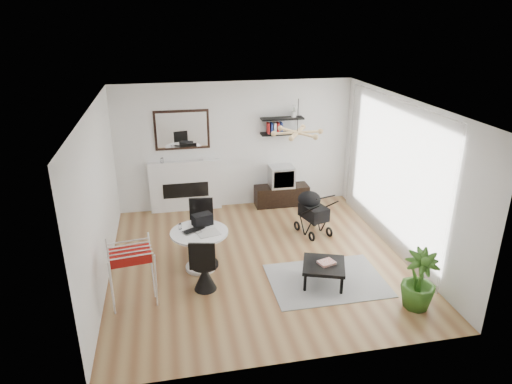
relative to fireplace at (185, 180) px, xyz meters
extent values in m
plane|color=brown|center=(1.10, -2.42, -0.69)|extent=(5.00, 5.00, 0.00)
plane|color=white|center=(1.10, -2.42, 2.01)|extent=(5.00, 5.00, 0.00)
plane|color=white|center=(1.10, 0.08, 0.66)|extent=(5.00, 0.00, 5.00)
plane|color=white|center=(-1.40, -2.42, 0.66)|extent=(0.00, 5.00, 5.00)
plane|color=white|center=(3.60, -2.42, 0.66)|extent=(0.00, 5.00, 5.00)
cube|color=white|center=(3.50, -2.22, 0.66)|extent=(0.04, 3.60, 2.60)
cube|color=white|center=(0.00, 0.00, -0.14)|extent=(1.50, 0.15, 1.10)
cube|color=black|center=(0.00, -0.06, -0.21)|extent=(0.95, 0.06, 0.32)
cube|color=black|center=(0.00, 0.06, 1.06)|extent=(1.12, 0.03, 0.82)
cube|color=white|center=(0.00, 0.04, 1.06)|extent=(1.02, 0.01, 0.72)
cube|color=black|center=(2.08, -0.05, 0.91)|extent=(0.90, 0.25, 0.04)
cube|color=black|center=(2.08, -0.05, 1.23)|extent=(0.90, 0.25, 0.04)
cube|color=black|center=(2.08, -0.14, -0.46)|extent=(1.17, 0.41, 0.44)
cube|color=silver|center=(2.07, -0.14, -0.02)|extent=(0.52, 0.45, 0.45)
cube|color=black|center=(2.07, -0.36, -0.02)|extent=(0.44, 0.01, 0.36)
cylinder|color=white|center=(0.09, -2.50, -0.66)|extent=(0.51, 0.51, 0.05)
cylinder|color=white|center=(0.09, -2.50, -0.33)|extent=(0.13, 0.13, 0.60)
cylinder|color=white|center=(0.09, -2.50, -0.02)|extent=(0.94, 0.94, 0.04)
imported|color=black|center=(0.03, -2.52, 0.02)|extent=(0.43, 0.38, 0.03)
cube|color=black|center=(0.17, -2.26, 0.10)|extent=(0.37, 0.29, 0.19)
cube|color=white|center=(0.23, -2.60, 0.01)|extent=(0.40, 0.36, 0.01)
cylinder|color=white|center=(-0.21, -2.35, 0.05)|extent=(0.05, 0.05, 0.09)
cylinder|color=black|center=(0.16, -1.96, -0.22)|extent=(0.46, 0.46, 0.05)
cone|color=black|center=(0.16, -1.96, -0.47)|extent=(0.38, 0.38, 0.44)
cube|color=black|center=(0.19, -1.76, 0.04)|extent=(0.42, 0.09, 0.47)
cylinder|color=black|center=(0.11, -3.12, -0.25)|extent=(0.43, 0.43, 0.05)
cone|color=black|center=(0.11, -3.12, -0.48)|extent=(0.35, 0.35, 0.41)
cube|color=black|center=(0.06, -3.31, -0.01)|extent=(0.39, 0.12, 0.44)
cube|color=maroon|center=(-0.94, -3.34, 0.17)|extent=(0.59, 0.39, 0.15)
cube|color=black|center=(2.33, -1.61, -0.25)|extent=(0.51, 0.63, 0.26)
ellipsoid|color=black|center=(2.29, -1.45, -0.04)|extent=(0.44, 0.44, 0.31)
cylinder|color=black|center=(2.43, -1.94, 0.19)|extent=(0.39, 0.14, 0.03)
torus|color=black|center=(2.07, -1.42, -0.60)|extent=(0.10, 0.20, 0.19)
torus|color=black|center=(2.45, -1.31, -0.60)|extent=(0.10, 0.20, 0.19)
torus|color=black|center=(2.21, -1.91, -0.60)|extent=(0.10, 0.20, 0.19)
torus|color=black|center=(2.60, -1.80, -0.60)|extent=(0.10, 0.20, 0.19)
cube|color=gray|center=(2.03, -3.28, -0.68)|extent=(1.82, 1.31, 0.01)
cube|color=black|center=(1.95, -3.32, -0.37)|extent=(0.82, 0.82, 0.06)
cube|color=black|center=(1.59, -3.49, -0.53)|extent=(0.04, 0.04, 0.28)
cube|color=black|center=(2.11, -3.67, -0.53)|extent=(0.04, 0.04, 0.28)
cube|color=black|center=(1.78, -2.97, -0.53)|extent=(0.04, 0.04, 0.28)
cube|color=black|center=(2.30, -3.15, -0.53)|extent=(0.04, 0.04, 0.28)
cube|color=#C14030|center=(1.99, -3.32, -0.32)|extent=(0.29, 0.26, 0.04)
imported|color=#2F5C1A|center=(3.06, -4.18, -0.24)|extent=(0.58, 0.58, 0.89)
camera|label=1|loc=(-0.31, -9.18, 3.33)|focal=32.00mm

